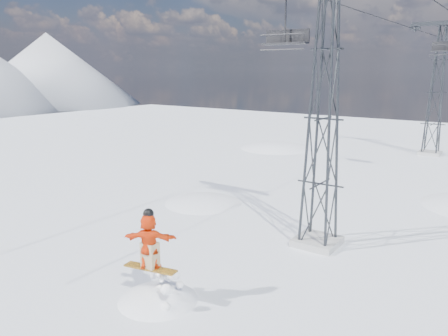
{
  "coord_description": "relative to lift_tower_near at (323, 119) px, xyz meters",
  "views": [
    {
      "loc": [
        7.68,
        -8.91,
        7.48
      ],
      "look_at": [
        -1.34,
        3.98,
        3.9
      ],
      "focal_mm": 35.0,
      "sensor_mm": 36.0,
      "label": 1
    }
  ],
  "objects": [
    {
      "name": "ground",
      "position": [
        -0.8,
        -8.0,
        -5.47
      ],
      "size": [
        120.0,
        120.0,
        0.0
      ],
      "primitive_type": "plane",
      "color": "white",
      "rests_on": "ground"
    },
    {
      "name": "snow_terrain",
      "position": [
        -5.57,
        13.24,
        -15.06
      ],
      "size": [
        39.0,
        37.0,
        22.0
      ],
      "color": "white",
      "rests_on": "ground"
    },
    {
      "name": "lift_tower_near",
      "position": [
        0.0,
        0.0,
        0.0
      ],
      "size": [
        5.2,
        1.8,
        11.43
      ],
      "color": "#999999",
      "rests_on": "ground"
    },
    {
      "name": "lift_tower_far",
      "position": [
        0.0,
        25.0,
        0.0
      ],
      "size": [
        5.2,
        1.8,
        11.43
      ],
      "color": "#999999",
      "rests_on": "ground"
    },
    {
      "name": "haul_cables",
      "position": [
        0.0,
        11.5,
        5.38
      ],
      "size": [
        4.46,
        51.0,
        0.06
      ],
      "color": "black",
      "rests_on": "ground"
    },
    {
      "name": "lift_chair_near",
      "position": [
        -2.2,
        0.72,
        3.31
      ],
      "size": [
        2.09,
        0.6,
        2.59
      ],
      "color": "black",
      "rests_on": "ground"
    }
  ]
}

